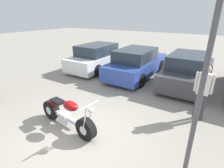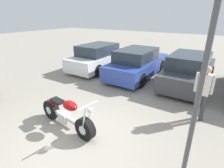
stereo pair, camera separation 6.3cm
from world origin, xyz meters
The scene contains 7 objects.
ground_plane centered at (0.00, 0.00, 0.00)m, with size 60.00×60.00×0.00m, color gray.
motorcycle centered at (-0.58, 0.17, 0.42)m, with size 2.23×0.72×1.10m.
parked_car_white centered at (-3.37, 5.62, 0.70)m, with size 1.88×4.54×1.50m.
parked_car_blue centered at (-0.82, 5.53, 0.70)m, with size 1.88×4.54×1.50m.
parked_car_dark_grey centered at (1.73, 5.72, 0.70)m, with size 1.88×4.54×1.50m.
lamp_post centered at (2.72, 0.16, 2.54)m, with size 0.27×0.27×3.75m.
person_standing centered at (2.63, 2.69, 1.07)m, with size 0.52×0.24×1.78m.
Camera 2 is at (2.92, -2.79, 3.14)m, focal length 28.00 mm.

